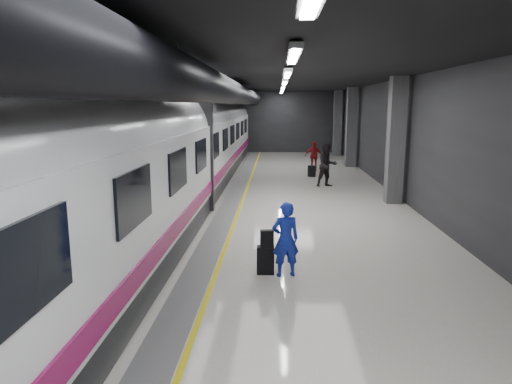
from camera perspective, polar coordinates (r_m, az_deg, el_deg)
ground at (r=14.93m, az=1.33°, el=-2.77°), size 40.00×40.00×0.00m
platform_hall at (r=15.48m, az=0.40°, el=10.93°), size 10.02×40.02×4.51m
train at (r=15.01m, az=-11.17°, el=5.12°), size 3.05×38.00×4.05m
traveler_main at (r=9.44m, az=3.71°, el=-5.93°), size 0.65×0.51×1.58m
suitcase_main at (r=9.70m, az=1.21°, el=-8.49°), size 0.36×0.23×0.59m
shoulder_bag at (r=9.53m, az=1.38°, el=-5.85°), size 0.29×0.19×0.36m
traveler_far_a at (r=20.01m, az=8.87°, el=3.32°), size 1.10×0.97×1.88m
traveler_far_b at (r=25.00m, az=7.22°, el=4.50°), size 0.98×0.53×1.59m
suitcase_far at (r=22.85m, az=6.99°, el=2.62°), size 0.42×0.32×0.56m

